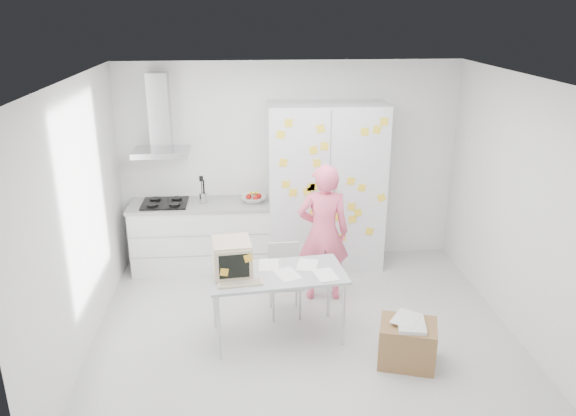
{
  "coord_description": "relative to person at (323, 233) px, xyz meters",
  "views": [
    {
      "loc": [
        -0.6,
        -5.27,
        3.35
      ],
      "look_at": [
        -0.13,
        0.65,
        1.2
      ],
      "focal_mm": 35.0,
      "sensor_mm": 36.0,
      "label": 1
    }
  ],
  "objects": [
    {
      "name": "floor",
      "position": [
        -0.3,
        -0.75,
        -0.85
      ],
      "size": [
        4.5,
        4.0,
        0.02
      ],
      "primitive_type": "cube",
      "color": "silver",
      "rests_on": "ground"
    },
    {
      "name": "desk",
      "position": [
        -0.88,
        -0.82,
        0.01
      ],
      "size": [
        1.47,
        0.85,
        1.11
      ],
      "rotation": [
        0.0,
        0.0,
        0.11
      ],
      "color": "#B0B8BC",
      "rests_on": "ground"
    },
    {
      "name": "chair",
      "position": [
        -0.48,
        -0.3,
        -0.37
      ],
      "size": [
        0.39,
        0.39,
        0.82
      ],
      "rotation": [
        0.0,
        0.0,
        0.05
      ],
      "color": "#BABAB8",
      "rests_on": "ground"
    },
    {
      "name": "cardboard_box",
      "position": [
        0.65,
        -1.4,
        -0.61
      ],
      "size": [
        0.65,
        0.58,
        0.48
      ],
      "rotation": [
        0.0,
        0.0,
        -0.3
      ],
      "color": "olive",
      "rests_on": "ground"
    },
    {
      "name": "counter_run",
      "position": [
        -1.49,
        0.95,
        -0.37
      ],
      "size": [
        1.84,
        0.63,
        1.28
      ],
      "color": "white",
      "rests_on": "ground"
    },
    {
      "name": "tall_cabinet",
      "position": [
        0.15,
        0.92,
        0.26
      ],
      "size": [
        1.5,
        0.68,
        2.2
      ],
      "color": "silver",
      "rests_on": "ground"
    },
    {
      "name": "walls",
      "position": [
        -0.3,
        -0.03,
        0.51
      ],
      "size": [
        4.52,
        4.01,
        2.7
      ],
      "color": "white",
      "rests_on": "ground"
    },
    {
      "name": "ceiling",
      "position": [
        -0.3,
        -0.75,
        1.86
      ],
      "size": [
        4.5,
        4.0,
        0.02
      ],
      "primitive_type": "cube",
      "color": "white",
      "rests_on": "walls"
    },
    {
      "name": "person",
      "position": [
        0.0,
        0.0,
        0.0
      ],
      "size": [
        0.62,
        0.42,
        1.67
      ],
      "primitive_type": "imported",
      "rotation": [
        0.0,
        0.0,
        3.11
      ],
      "color": "#FB6182",
      "rests_on": "ground"
    },
    {
      "name": "range_hood",
      "position": [
        -1.95,
        1.09,
        1.12
      ],
      "size": [
        0.7,
        0.48,
        1.01
      ],
      "color": "silver",
      "rests_on": "walls"
    }
  ]
}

